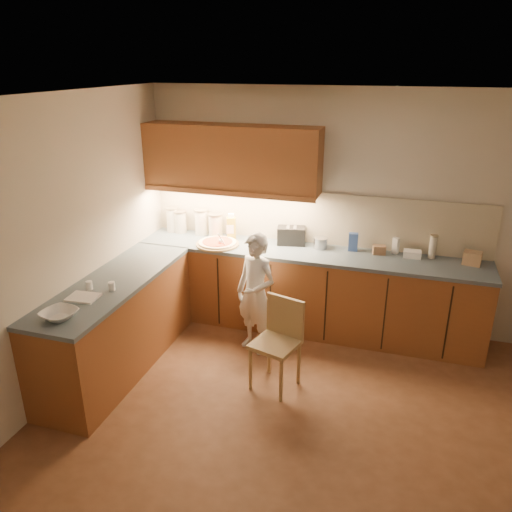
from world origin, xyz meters
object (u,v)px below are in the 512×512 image
(child, at_px, (256,294))
(toaster, at_px, (291,236))
(wooden_chair, at_px, (279,337))
(oil_jug, at_px, (231,227))
(pizza_on_board, at_px, (218,243))

(child, bearing_deg, toaster, 100.82)
(wooden_chair, distance_m, oil_jug, 1.64)
(child, bearing_deg, oil_jug, 149.07)
(toaster, bearing_deg, oil_jug, 171.94)
(pizza_on_board, distance_m, wooden_chair, 1.47)
(pizza_on_board, distance_m, oil_jug, 0.27)
(pizza_on_board, height_order, toaster, toaster)
(pizza_on_board, xyz_separation_m, child, (0.60, -0.49, -0.31))
(child, height_order, toaster, child)
(child, xyz_separation_m, oil_jug, (-0.52, 0.73, 0.43))
(oil_jug, xyz_separation_m, toaster, (0.69, 0.04, -0.04))
(wooden_chair, xyz_separation_m, toaster, (-0.21, 1.28, 0.53))
(pizza_on_board, height_order, child, child)
(pizza_on_board, relative_size, toaster, 1.43)
(wooden_chair, bearing_deg, pizza_on_board, 150.32)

